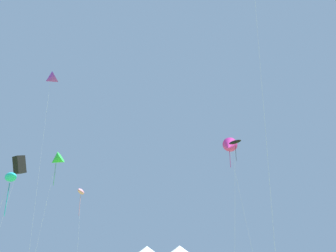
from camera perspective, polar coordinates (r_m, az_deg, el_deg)
kite_pink_parafoil at (r=67.02m, az=-14.69°, el=-10.83°), size 1.82×4.07×13.14m
kite_black_box at (r=59.38m, az=-24.11°, el=-6.08°), size 2.41×3.66×16.47m
kite_purple_delta at (r=66.42m, az=-19.48°, el=7.61°), size 2.86×2.33×33.37m
kite_magenta_delta at (r=54.57m, az=10.45°, el=-3.44°), size 4.00×3.69×19.18m
kite_cyan_parafoil at (r=47.25m, az=-25.36°, el=-7.95°), size 3.42×4.03×11.32m
kite_black_parafoil at (r=42.15m, az=11.41°, el=-2.79°), size 2.19×2.15×14.80m
kite_green_delta at (r=66.11m, az=-18.58°, el=-5.54°), size 3.09×2.54×19.30m
festival_tent_left at (r=66.42m, az=2.00°, el=-20.83°), size 4.21×4.21×2.74m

